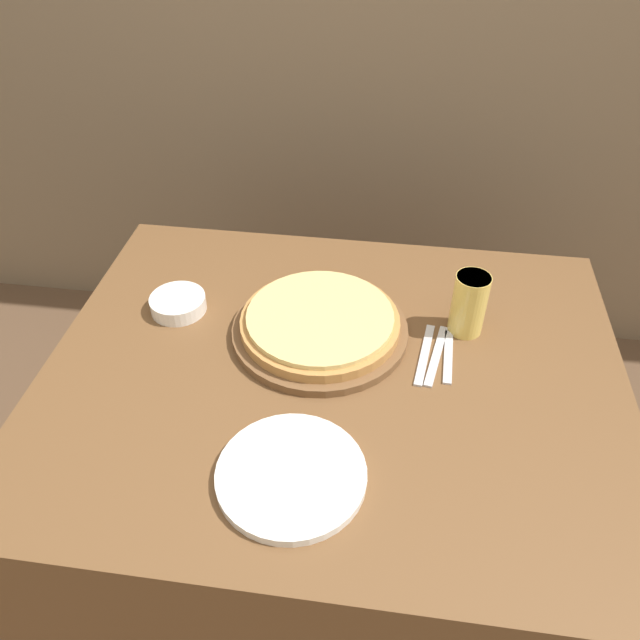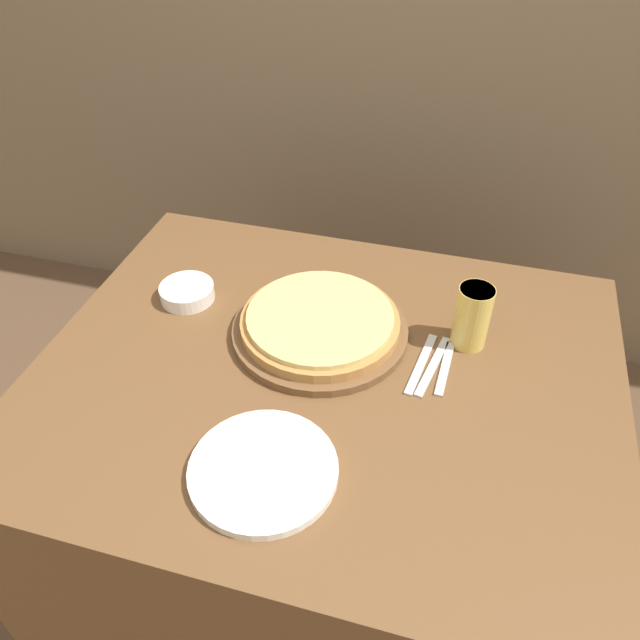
# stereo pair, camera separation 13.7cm
# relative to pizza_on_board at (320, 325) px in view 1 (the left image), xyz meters

# --- Properties ---
(ground_plane) EXTENTS (12.00, 12.00, 0.00)m
(ground_plane) POSITION_rel_pizza_on_board_xyz_m (0.04, -0.11, -0.75)
(ground_plane) COLOR brown
(dining_table) EXTENTS (1.22, 0.99, 0.72)m
(dining_table) POSITION_rel_pizza_on_board_xyz_m (0.04, -0.11, -0.39)
(dining_table) COLOR brown
(dining_table) RESTS_ON ground_plane
(pizza_on_board) EXTENTS (0.39, 0.39, 0.06)m
(pizza_on_board) POSITION_rel_pizza_on_board_xyz_m (0.00, 0.00, 0.00)
(pizza_on_board) COLOR brown
(pizza_on_board) RESTS_ON dining_table
(beer_glass) EXTENTS (0.08, 0.08, 0.15)m
(beer_glass) POSITION_rel_pizza_on_board_xyz_m (0.32, 0.06, 0.05)
(beer_glass) COLOR #E5C65B
(beer_glass) RESTS_ON dining_table
(dinner_plate) EXTENTS (0.27, 0.27, 0.02)m
(dinner_plate) POSITION_rel_pizza_on_board_xyz_m (0.00, -0.39, -0.02)
(dinner_plate) COLOR white
(dinner_plate) RESTS_ON dining_table
(side_bowl) EXTENTS (0.13, 0.13, 0.04)m
(side_bowl) POSITION_rel_pizza_on_board_xyz_m (-0.34, 0.04, -0.01)
(side_bowl) COLOR white
(side_bowl) RESTS_ON dining_table
(fork) EXTENTS (0.04, 0.19, 0.00)m
(fork) POSITION_rel_pizza_on_board_xyz_m (0.23, -0.04, -0.02)
(fork) COLOR silver
(fork) RESTS_ON dining_table
(dinner_knife) EXTENTS (0.05, 0.19, 0.00)m
(dinner_knife) POSITION_rel_pizza_on_board_xyz_m (0.26, -0.04, -0.02)
(dinner_knife) COLOR silver
(dinner_knife) RESTS_ON dining_table
(spoon) EXTENTS (0.03, 0.16, 0.00)m
(spoon) POSITION_rel_pizza_on_board_xyz_m (0.28, -0.04, -0.02)
(spoon) COLOR silver
(spoon) RESTS_ON dining_table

